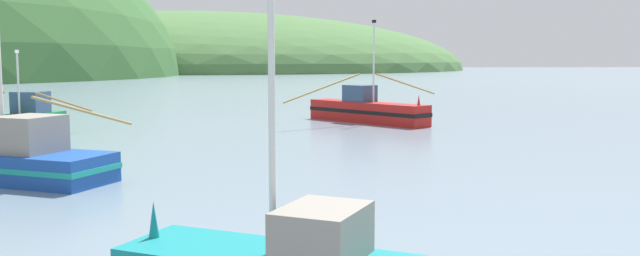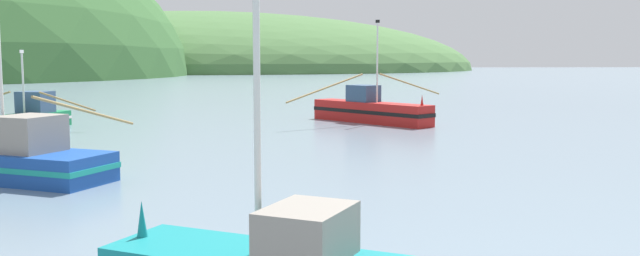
{
  "view_description": "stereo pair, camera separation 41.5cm",
  "coord_description": "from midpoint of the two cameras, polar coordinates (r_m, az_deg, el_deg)",
  "views": [
    {
      "loc": [
        -7.82,
        -1.71,
        4.45
      ],
      "look_at": [
        -4.82,
        26.73,
        1.4
      ],
      "focal_mm": 37.02,
      "sensor_mm": 36.0,
      "label": 1
    },
    {
      "loc": [
        -7.41,
        -1.75,
        4.45
      ],
      "look_at": [
        -4.82,
        26.73,
        1.4
      ],
      "focal_mm": 37.02,
      "sensor_mm": 36.0,
      "label": 2
    }
  ],
  "objects": [
    {
      "name": "fishing_boat_green",
      "position": [
        44.94,
        -23.69,
        0.85
      ],
      "size": [
        9.22,
        6.97,
        4.94
      ],
      "rotation": [
        0.0,
        0.0,
        4.41
      ],
      "color": "#197A47",
      "rests_on": "ground"
    },
    {
      "name": "hill_mid_right",
      "position": [
        254.21,
        -10.24,
        4.99
      ],
      "size": [
        204.29,
        163.44,
        42.62
      ],
      "primitive_type": "ellipsoid",
      "color": "#47703D",
      "rests_on": "ground"
    },
    {
      "name": "fishing_boat_red",
      "position": [
        45.57,
        4.6,
        1.57
      ],
      "size": [
        12.09,
        9.13,
        6.99
      ],
      "rotation": [
        0.0,
        0.0,
        5.36
      ],
      "color": "red",
      "rests_on": "ground"
    },
    {
      "name": "fishing_boat_blue",
      "position": [
        26.57,
        -24.73,
        -2.47
      ],
      "size": [
        8.37,
        13.24,
        7.54
      ],
      "rotation": [
        0.0,
        0.0,
        2.68
      ],
      "color": "#19479E",
      "rests_on": "ground"
    }
  ]
}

